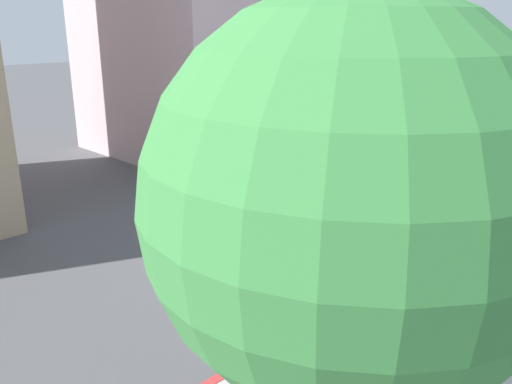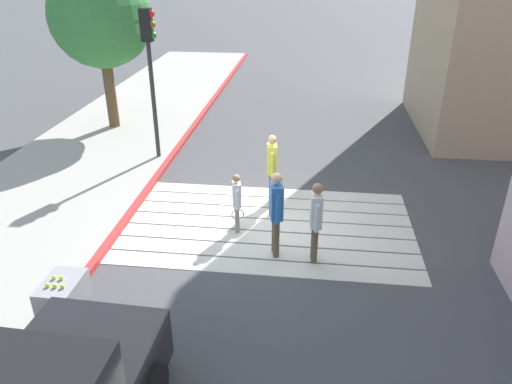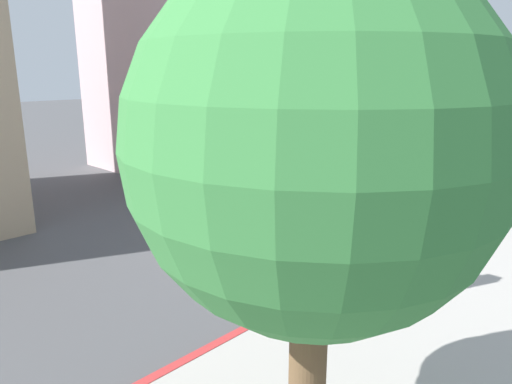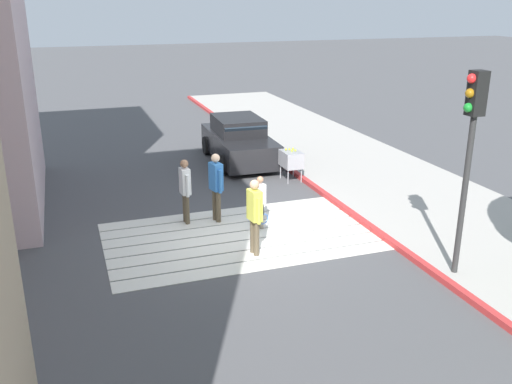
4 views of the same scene
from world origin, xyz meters
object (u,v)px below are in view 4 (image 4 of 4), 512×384
object	(u,v)px
pedestrian_adult_lead	(185,187)
pedestrian_adult_side	(216,183)
car_parked_near_curb	(239,141)
pedestrian_child_with_racket	(260,199)
pedestrian_adult_trailing	(255,212)
tennis_ball_cart	(291,159)
traffic_light_corner	(471,134)

from	to	relation	value
pedestrian_adult_lead	pedestrian_adult_side	world-z (taller)	pedestrian_adult_side
car_parked_near_curb	pedestrian_adult_side	world-z (taller)	pedestrian_adult_side
pedestrian_adult_side	pedestrian_child_with_racket	bearing A→B (deg)	137.98
car_parked_near_curb	pedestrian_adult_trailing	bearing A→B (deg)	75.15
pedestrian_adult_side	tennis_ball_cart	bearing A→B (deg)	-140.57
traffic_light_corner	pedestrian_child_with_racket	xyz separation A→B (m)	(2.91, -3.79, -2.26)
traffic_light_corner	pedestrian_adult_side	bearing A→B (deg)	-50.34
tennis_ball_cart	traffic_light_corner	bearing A→B (deg)	95.39
car_parked_near_curb	tennis_ball_cart	bearing A→B (deg)	108.97
car_parked_near_curb	traffic_light_corner	size ratio (longest dim) A/B	1.03
car_parked_near_curb	traffic_light_corner	xyz separation A→B (m)	(-1.58, 9.81, 2.30)
traffic_light_corner	pedestrian_adult_lead	bearing A→B (deg)	-45.87
car_parked_near_curb	pedestrian_adult_trailing	xyz separation A→B (m)	(1.96, 7.41, 0.29)
car_parked_near_curb	pedestrian_adult_lead	xyz separation A→B (m)	(3.02, 5.07, 0.25)
car_parked_near_curb	tennis_ball_cart	size ratio (longest dim) A/B	4.28
pedestrian_adult_lead	pedestrian_adult_trailing	distance (m)	2.56
pedestrian_adult_trailing	pedestrian_child_with_racket	world-z (taller)	pedestrian_adult_trailing
pedestrian_adult_lead	pedestrian_adult_trailing	bearing A→B (deg)	114.29
pedestrian_adult_lead	pedestrian_adult_trailing	size ratio (longest dim) A/B	0.96
tennis_ball_cart	pedestrian_child_with_racket	distance (m)	4.07
traffic_light_corner	pedestrian_adult_trailing	distance (m)	4.73
pedestrian_adult_lead	car_parked_near_curb	bearing A→B (deg)	-120.75
traffic_light_corner	pedestrian_child_with_racket	distance (m)	5.29
pedestrian_adult_lead	pedestrian_adult_trailing	world-z (taller)	pedestrian_adult_trailing
pedestrian_adult_side	pedestrian_child_with_racket	world-z (taller)	pedestrian_adult_side
car_parked_near_curb	pedestrian_child_with_racket	distance (m)	6.16
traffic_light_corner	pedestrian_adult_side	xyz separation A→B (m)	(3.82, -4.61, -1.98)
traffic_light_corner	pedestrian_adult_trailing	world-z (taller)	traffic_light_corner
pedestrian_adult_lead	pedestrian_child_with_racket	xyz separation A→B (m)	(-1.68, 0.94, -0.21)
tennis_ball_cart	pedestrian_child_with_racket	xyz separation A→B (m)	(2.24, 3.40, 0.08)
car_parked_near_curb	pedestrian_adult_side	bearing A→B (deg)	66.67
tennis_ball_cart	pedestrian_adult_trailing	bearing A→B (deg)	59.14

